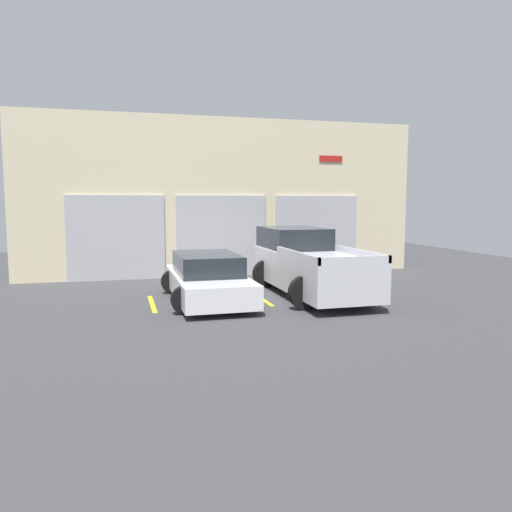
{
  "coord_description": "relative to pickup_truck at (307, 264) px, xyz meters",
  "views": [
    {
      "loc": [
        -3.65,
        -14.16,
        2.61
      ],
      "look_at": [
        0.0,
        -0.85,
        1.1
      ],
      "focal_mm": 35.0,
      "sensor_mm": 36.0,
      "label": 1
    }
  ],
  "objects": [
    {
      "name": "pickup_truck",
      "position": [
        0.0,
        0.0,
        0.0
      ],
      "size": [
        2.44,
        5.38,
        1.83
      ],
      "color": "silver",
      "rests_on": "ground"
    },
    {
      "name": "sedan_white",
      "position": [
        -2.9,
        -0.25,
        -0.28
      ],
      "size": [
        2.21,
        4.45,
        1.25
      ],
      "color": "white",
      "rests_on": "ground"
    },
    {
      "name": "parking_stripe_left",
      "position": [
        -1.45,
        -0.28,
        -0.86
      ],
      "size": [
        0.12,
        2.2,
        0.01
      ],
      "primitive_type": "cube",
      "color": "gold",
      "rests_on": "ground"
    },
    {
      "name": "parking_stripe_centre",
      "position": [
        1.45,
        -0.28,
        -0.86
      ],
      "size": [
        0.12,
        2.2,
        0.01
      ],
      "primitive_type": "cube",
      "color": "gold",
      "rests_on": "ground"
    },
    {
      "name": "parking_stripe_far_left",
      "position": [
        -4.35,
        -0.28,
        -0.86
      ],
      "size": [
        0.12,
        2.2,
        0.01
      ],
      "primitive_type": "cube",
      "color": "gold",
      "rests_on": "ground"
    },
    {
      "name": "ground_plane",
      "position": [
        -1.45,
        1.07,
        -0.86
      ],
      "size": [
        28.0,
        28.0,
        0.0
      ],
      "primitive_type": "plane",
      "color": "#3D3D3F"
    },
    {
      "name": "shophouse_building",
      "position": [
        -1.46,
        4.36,
        1.84
      ],
      "size": [
        14.16,
        0.68,
        5.52
      ],
      "color": "beige",
      "rests_on": "ground"
    }
  ]
}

